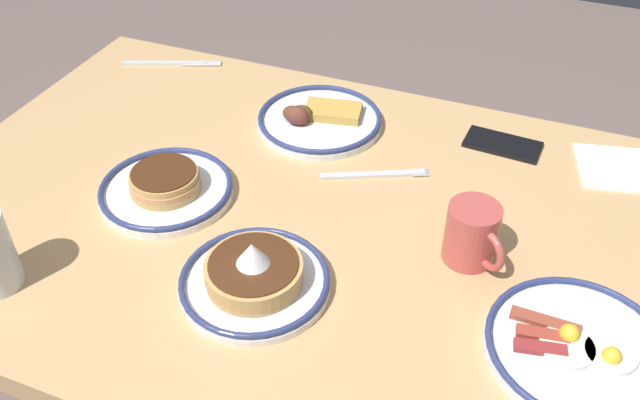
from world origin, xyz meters
name	(u,v)px	position (x,y,z in m)	size (l,w,h in m)	color
dining_table	(327,262)	(0.00, 0.00, 0.66)	(1.46, 0.91, 0.76)	tan
plate_near_main	(166,187)	(0.29, 0.04, 0.78)	(0.24, 0.24, 0.05)	white
plate_center_pancakes	(254,277)	(0.05, 0.19, 0.78)	(0.23, 0.23, 0.09)	white
plate_far_companion	(318,119)	(0.12, -0.27, 0.77)	(0.25, 0.25, 0.05)	white
plate_far_side	(578,348)	(-0.42, 0.13, 0.77)	(0.26, 0.26, 0.04)	white
coffee_mug	(472,234)	(-0.24, 0.00, 0.81)	(0.10, 0.09, 0.10)	#BF4C47
cell_phone	(503,144)	(-0.24, -0.33, 0.76)	(0.14, 0.07, 0.01)	black
paper_napkin	(619,169)	(-0.45, -0.33, 0.76)	(0.15, 0.14, 0.00)	white
fork_near	(375,174)	(-0.04, -0.15, 0.76)	(0.19, 0.10, 0.01)	silver
butter_knife	(172,63)	(0.53, -0.38, 0.76)	(0.22, 0.10, 0.01)	silver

